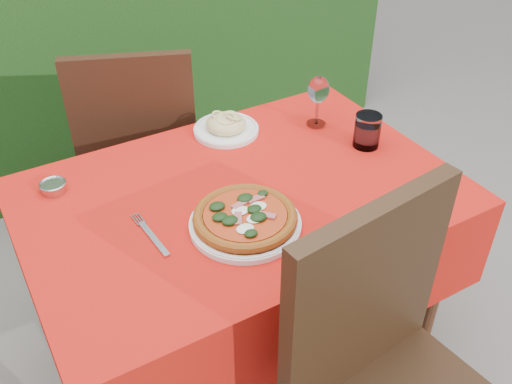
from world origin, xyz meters
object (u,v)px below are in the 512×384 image
chair_near (392,380)px  steel_ramekin (54,187)px  pizza_plate (245,219)px  water_glass (367,132)px  chair_far (140,145)px  pasta_plate (226,126)px  wine_glass (318,92)px  fork (154,239)px

chair_near → steel_ramekin: bearing=112.7°
pizza_plate → water_glass: water_glass is taller
chair_far → steel_ramekin: chair_far is taller
pasta_plate → water_glass: bearing=-40.8°
wine_glass → fork: 0.78m
pizza_plate → wine_glass: 0.61m
wine_glass → steel_ramekin: bearing=175.6°
chair_near → chair_far: bearing=88.7°
water_glass → fork: bearing=-173.7°
chair_far → steel_ramekin: 0.60m
pizza_plate → steel_ramekin: pizza_plate is taller
pizza_plate → water_glass: 0.57m
chair_far → pizza_plate: chair_far is taller
pasta_plate → fork: pasta_plate is taller
wine_glass → chair_far: bearing=135.8°
pasta_plate → steel_ramekin: bearing=-175.7°
chair_far → steel_ramekin: (-0.40, -0.41, 0.20)m
steel_ramekin → chair_far: bearing=45.8°
pasta_plate → wine_glass: (0.29, -0.11, 0.10)m
chair_far → chair_near: bearing=116.8°
chair_far → water_glass: bearing=151.2°
wine_glass → fork: wine_glass is taller
wine_glass → fork: bearing=-158.7°
water_glass → wine_glass: 0.22m
fork → water_glass: bearing=2.6°
chair_near → pizza_plate: chair_near is taller
water_glass → chair_near: bearing=-123.3°
chair_far → fork: bearing=95.0°
pizza_plate → fork: size_ratio=1.46×
chair_near → wine_glass: (0.37, 0.86, 0.28)m
fork → steel_ramekin: 0.39m
chair_near → water_glass: (0.43, 0.66, 0.20)m
pasta_plate → wine_glass: bearing=-21.2°
pizza_plate → water_glass: (0.55, 0.16, 0.02)m
fork → pasta_plate: bearing=39.2°
pasta_plate → wine_glass: 0.33m
pasta_plate → wine_glass: size_ratio=1.22×
chair_near → pizza_plate: size_ratio=3.28×
chair_far → pasta_plate: chair_far is taller
chair_far → pasta_plate: (0.20, -0.36, 0.21)m
pasta_plate → pizza_plate: bearing=-112.0°
pizza_plate → fork: 0.25m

